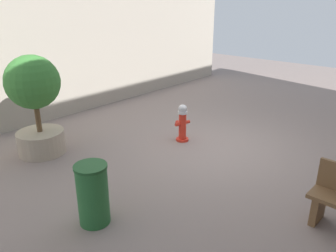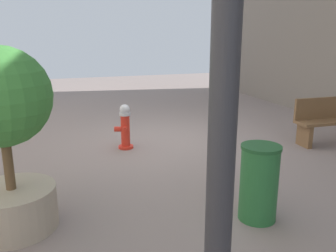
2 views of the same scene
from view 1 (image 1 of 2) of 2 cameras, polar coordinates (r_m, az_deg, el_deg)
name	(u,v)px [view 1 (image 1 of 2)]	position (r m, az deg, el deg)	size (l,w,h in m)	color
ground_plane	(222,148)	(7.58, 9.29, -3.83)	(23.40, 23.40, 0.00)	gray
fire_hydrant	(182,123)	(7.74, 2.49, 0.57)	(0.37, 0.40, 0.89)	red
planter_tree	(35,99)	(7.38, -21.94, 4.35)	(1.10, 1.10, 2.13)	tan
trash_bin	(93,194)	(5.06, -12.86, -11.37)	(0.48, 0.48, 0.95)	#266633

